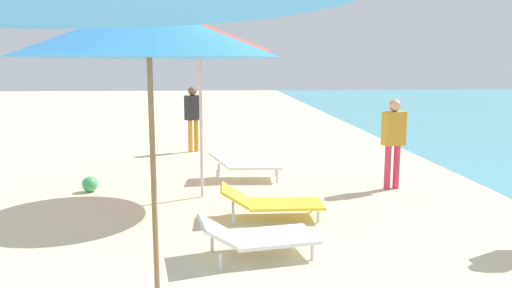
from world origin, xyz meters
TOP-DOWN VIEW (x-y plane):
  - umbrella_second at (-0.79, 3.53)m, footprint 2.28×2.28m
  - lounger_second_shoreside at (0.21, 4.43)m, footprint 1.40×0.86m
  - umbrella_farthest at (-0.50, 6.98)m, footprint 2.30×2.30m
  - lounger_farthest_shoreside at (0.25, 8.15)m, footprint 1.38×0.72m
  - lounger_farthest_inland at (0.50, 5.78)m, footprint 1.43×0.59m
  - person_walking_near at (2.77, 7.28)m, footprint 0.39×0.28m
  - person_walking_mid at (-0.87, 11.21)m, footprint 0.42×0.38m
  - beach_ball at (-2.41, 7.44)m, footprint 0.27×0.27m

SIDE VIEW (x-z plane):
  - beach_ball at x=-2.41m, z-range 0.00..0.27m
  - lounger_farthest_inland at x=0.50m, z-range 0.00..0.48m
  - lounger_second_shoreside at x=0.21m, z-range 0.01..0.47m
  - lounger_farthest_shoreside at x=0.25m, z-range 0.02..0.60m
  - person_walking_near at x=2.77m, z-range 0.16..1.72m
  - person_walking_mid at x=-0.87m, z-range 0.17..1.78m
  - umbrella_second at x=-0.79m, z-range 1.07..3.78m
  - umbrella_farthest at x=-0.50m, z-range 1.14..3.99m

